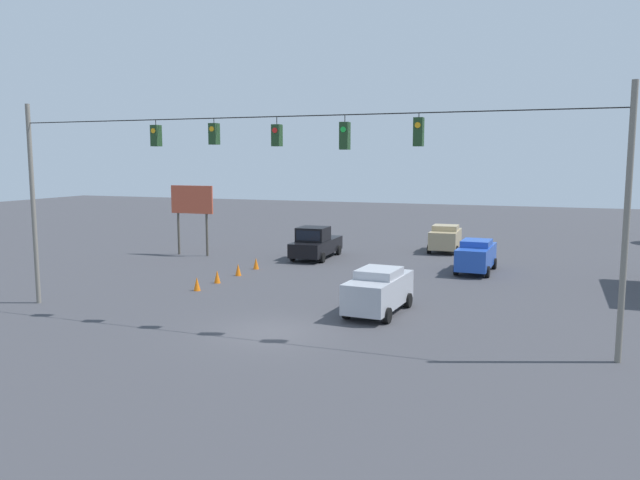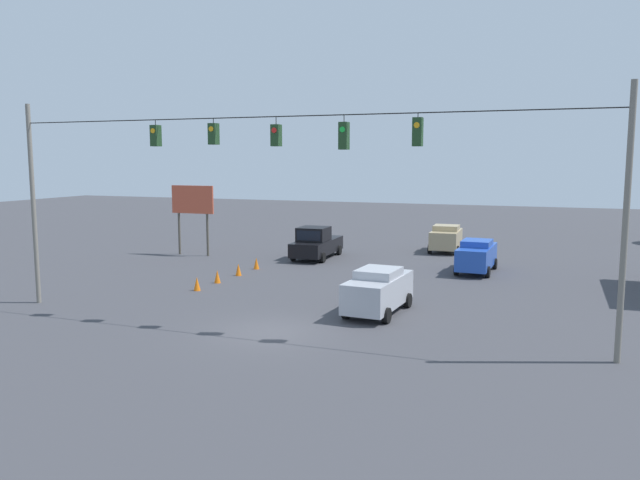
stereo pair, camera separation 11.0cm
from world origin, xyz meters
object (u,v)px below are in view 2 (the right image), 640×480
at_px(traffic_cone_nearest, 197,284).
at_px(traffic_cone_second, 217,277).
at_px(sedan_blue_oncoming_far, 477,255).
at_px(sedan_silver_crossing_near, 378,290).
at_px(traffic_cone_third, 238,270).
at_px(traffic_cone_fourth, 256,263).
at_px(overhead_signal_span, 279,179).
at_px(sedan_tan_oncoming_deep, 446,238).
at_px(roadside_billboard, 193,205).
at_px(pickup_truck_black_withflow_far, 316,244).

xyz_separation_m(traffic_cone_nearest, traffic_cone_second, (0.03, -2.04, 0.00)).
height_order(sedan_blue_oncoming_far, sedan_silver_crossing_near, sedan_silver_crossing_near).
distance_m(traffic_cone_nearest, traffic_cone_third, 4.30).
height_order(sedan_silver_crossing_near, traffic_cone_fourth, sedan_silver_crossing_near).
height_order(overhead_signal_span, sedan_tan_oncoming_deep, overhead_signal_span).
xyz_separation_m(traffic_cone_second, roadside_billboard, (6.41, -7.94, 3.04)).
height_order(sedan_tan_oncoming_deep, traffic_cone_second, sedan_tan_oncoming_deep).
bearing_deg(sedan_tan_oncoming_deep, traffic_cone_fourth, 49.48).
distance_m(sedan_silver_crossing_near, traffic_cone_third, 11.12).
distance_m(traffic_cone_second, traffic_cone_third, 2.26).
bearing_deg(overhead_signal_span, traffic_cone_second, -45.52).
bearing_deg(traffic_cone_second, sedan_blue_oncoming_far, -146.90).
bearing_deg(sedan_silver_crossing_near, traffic_cone_second, -18.68).
height_order(sedan_blue_oncoming_far, traffic_cone_second, sedan_blue_oncoming_far).
bearing_deg(overhead_signal_span, traffic_cone_third, -53.72).
distance_m(overhead_signal_span, sedan_tan_oncoming_deep, 23.02).
bearing_deg(sedan_tan_oncoming_deep, sedan_blue_oncoming_far, 111.85).
relative_size(traffic_cone_third, roadside_billboard, 0.15).
xyz_separation_m(sedan_blue_oncoming_far, traffic_cone_third, (12.35, 5.82, -0.64)).
xyz_separation_m(sedan_blue_oncoming_far, sedan_silver_crossing_near, (2.73, 11.35, 0.02)).
bearing_deg(overhead_signal_span, traffic_cone_fourth, -59.50).
distance_m(overhead_signal_span, traffic_cone_third, 12.54).
xyz_separation_m(sedan_silver_crossing_near, roadside_billboard, (16.08, -11.21, 2.39)).
bearing_deg(traffic_cone_fourth, traffic_cone_third, 90.17).
xyz_separation_m(overhead_signal_span, traffic_cone_fourth, (6.70, -11.38, -5.41)).
bearing_deg(sedan_tan_oncoming_deep, sedan_silver_crossing_near, 90.75).
bearing_deg(traffic_cone_fourth, pickup_truck_black_withflow_far, -110.17).
xyz_separation_m(sedan_tan_oncoming_deep, traffic_cone_second, (9.42, 15.50, -0.64)).
height_order(overhead_signal_span, traffic_cone_third, overhead_signal_span).
bearing_deg(sedan_tan_oncoming_deep, pickup_truck_black_withflow_far, 38.18).
bearing_deg(traffic_cone_third, roadside_billboard, -41.34).
bearing_deg(overhead_signal_span, pickup_truck_black_withflow_far, -73.59).
height_order(traffic_cone_nearest, traffic_cone_third, same).
bearing_deg(traffic_cone_fourth, overhead_signal_span, 120.50).
relative_size(sedan_silver_crossing_near, traffic_cone_third, 6.71).
bearing_deg(sedan_tan_oncoming_deep, traffic_cone_second, 58.70).
bearing_deg(overhead_signal_span, traffic_cone_nearest, -35.70).
height_order(traffic_cone_nearest, traffic_cone_second, same).
bearing_deg(traffic_cone_fourth, traffic_cone_second, 89.51).
distance_m(sedan_silver_crossing_near, sedan_tan_oncoming_deep, 18.77).
distance_m(traffic_cone_second, roadside_billboard, 10.65).
relative_size(overhead_signal_span, pickup_truck_black_withflow_far, 4.44).
bearing_deg(sedan_blue_oncoming_far, sedan_tan_oncoming_deep, -68.15).
relative_size(sedan_tan_oncoming_deep, traffic_cone_third, 5.72).
height_order(overhead_signal_span, traffic_cone_second, overhead_signal_span).
xyz_separation_m(sedan_tan_oncoming_deep, traffic_cone_nearest, (9.40, 17.54, -0.64)).
xyz_separation_m(sedan_silver_crossing_near, sedan_tan_oncoming_deep, (0.25, -18.77, -0.01)).
distance_m(traffic_cone_nearest, roadside_billboard, 12.26).
distance_m(overhead_signal_span, traffic_cone_nearest, 9.88).
xyz_separation_m(pickup_truck_black_withflow_far, sedan_tan_oncoming_deep, (-7.52, -5.92, 0.01)).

